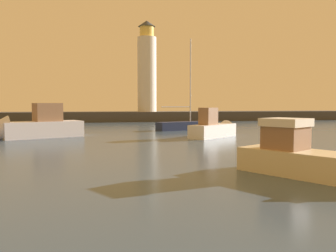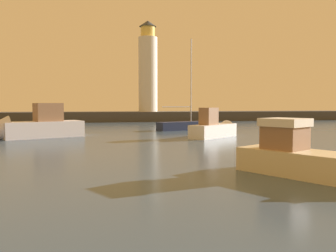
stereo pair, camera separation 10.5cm
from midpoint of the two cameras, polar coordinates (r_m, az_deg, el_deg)
ground_plane at (r=30.56m, az=-6.42°, el=-1.83°), size 220.00×220.00×0.00m
breakwater at (r=59.66m, az=-9.23°, el=1.54°), size 87.58×6.19×1.63m
lighthouse at (r=60.54m, az=-3.53°, el=9.35°), size 3.23×3.23×15.52m
motorboat_2 at (r=30.98m, az=7.88°, el=-0.34°), size 6.03×5.25×2.75m
motorboat_3 at (r=14.53m, az=24.33°, el=-5.28°), size 4.87×6.69×2.64m
motorboat_4 at (r=31.70m, az=-21.91°, el=-0.17°), size 8.55×5.53×3.39m
sailboat_moored at (r=39.16m, az=2.78°, el=0.16°), size 6.98×3.67×10.21m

